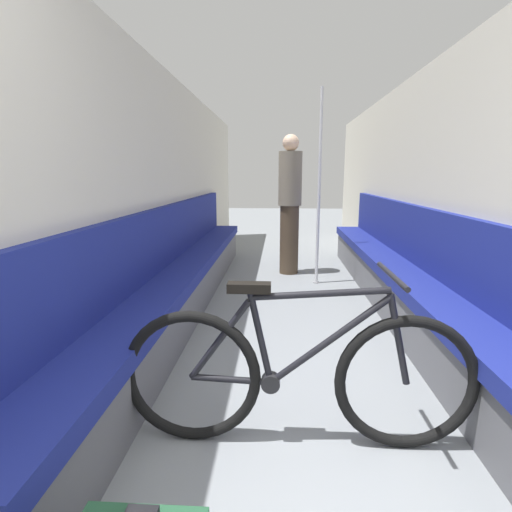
% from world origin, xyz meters
% --- Properties ---
extents(wall_left, '(0.10, 9.58, 2.27)m').
position_xyz_m(wall_left, '(-1.25, 3.19, 1.14)').
color(wall_left, beige).
rests_on(wall_left, ground).
extents(wall_right, '(0.10, 9.58, 2.27)m').
position_xyz_m(wall_right, '(1.25, 3.19, 1.14)').
color(wall_right, beige).
rests_on(wall_right, ground).
extents(bench_seat_row_left, '(0.41, 5.57, 1.01)m').
position_xyz_m(bench_seat_row_left, '(-1.03, 3.09, 0.34)').
color(bench_seat_row_left, '#5B5B60').
rests_on(bench_seat_row_left, ground).
extents(bench_seat_row_right, '(0.41, 5.57, 1.01)m').
position_xyz_m(bench_seat_row_right, '(1.03, 3.09, 0.34)').
color(bench_seat_row_right, '#5B5B60').
rests_on(bench_seat_row_right, ground).
extents(bicycle, '(1.69, 0.46, 0.87)m').
position_xyz_m(bicycle, '(-0.02, 1.24, 0.36)').
color(bicycle, black).
rests_on(bicycle, ground).
extents(grab_pole_near, '(0.08, 0.08, 2.25)m').
position_xyz_m(grab_pole_near, '(0.34, 4.22, 1.10)').
color(grab_pole_near, gray).
rests_on(grab_pole_near, ground).
extents(passenger_standing, '(0.30, 0.30, 1.79)m').
position_xyz_m(passenger_standing, '(0.01, 4.70, 0.93)').
color(passenger_standing, '#473828').
rests_on(passenger_standing, ground).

